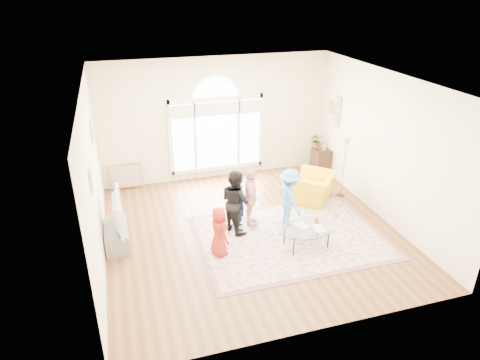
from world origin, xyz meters
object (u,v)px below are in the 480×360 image
object	(u,v)px
area_rug	(290,237)
armchair	(313,187)
coffee_table	(307,229)
television	(114,211)
tv_console	(117,235)

from	to	relation	value
area_rug	armchair	xyz separation A→B (m)	(1.19, 1.43, 0.33)
coffee_table	armchair	size ratio (longest dim) A/B	1.18
area_rug	television	size ratio (longest dim) A/B	3.05
tv_console	armchair	distance (m)	4.68
tv_console	television	bearing A→B (deg)	-0.00
television	armchair	xyz separation A→B (m)	(4.63, 0.65, -0.42)
coffee_table	armchair	bearing A→B (deg)	58.04
television	armchair	size ratio (longest dim) A/B	1.14
tv_console	area_rug	bearing A→B (deg)	-12.79
area_rug	television	xyz separation A→B (m)	(-3.43, 0.78, 0.75)
television	coffee_table	size ratio (longest dim) A/B	0.97
area_rug	coffee_table	bearing A→B (deg)	-64.42
area_rug	tv_console	bearing A→B (deg)	167.21
area_rug	tv_console	world-z (taller)	tv_console
area_rug	tv_console	xyz separation A→B (m)	(-3.44, 0.78, 0.20)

